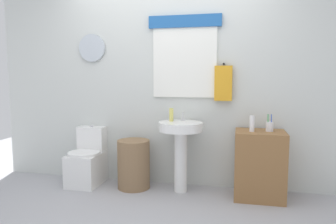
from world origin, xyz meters
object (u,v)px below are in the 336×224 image
Objects in this scene: lotion_bottle at (252,124)px; toothbrush_cup at (270,126)px; wooden_cabinet at (259,165)px; toilet at (88,162)px; laundry_hamper at (134,164)px; soap_bottle at (171,115)px; pedestal_sink at (181,140)px.

lotion_bottle is 0.20m from toothbrush_cup.
toothbrush_cup reaches higher than wooden_cabinet.
toilet reaches higher than laundry_hamper.
toilet is 0.96× the size of wooden_cabinet.
soap_bottle is 1.09m from toothbrush_cup.
toothbrush_cup is at bearing -1.60° from soap_bottle.
wooden_cabinet is at bearing 0.00° from pedestal_sink.
toothbrush_cup is at bearing 12.06° from wooden_cabinet.
soap_bottle reaches higher than wooden_cabinet.
toilet is at bearing 179.12° from wooden_cabinet.
soap_bottle reaches higher than lotion_bottle.
toilet is 3.83× the size of toothbrush_cup.
toilet is at bearing 179.69° from toothbrush_cup.
wooden_cabinet is (0.87, 0.00, -0.23)m from pedestal_sink.
soap_bottle is (-0.99, 0.05, 0.51)m from wooden_cabinet.
pedestal_sink is 0.81m from lotion_bottle.
laundry_hamper is 0.74m from soap_bottle.
wooden_cabinet is at bearing 0.00° from laundry_hamper.
wooden_cabinet is 0.43m from toothbrush_cup.
laundry_hamper is 0.78× the size of wooden_cabinet.
pedestal_sink is 0.90m from wooden_cabinet.
lotion_bottle is (1.34, -0.04, 0.53)m from laundry_hamper.
pedestal_sink is 1.10× the size of wooden_cabinet.
toothbrush_cup reaches higher than pedestal_sink.
pedestal_sink reaches higher than laundry_hamper.
lotion_bottle is (1.95, -0.07, 0.55)m from toilet.
toothbrush_cup is (1.53, 0.02, 0.50)m from laundry_hamper.
soap_bottle is (0.45, 0.05, 0.59)m from laundry_hamper.
pedestal_sink is at bearing -180.00° from wooden_cabinet.
laundry_hamper is at bearing -179.26° from toothbrush_cup.
pedestal_sink is 0.98m from toothbrush_cup.
pedestal_sink is at bearing 177.05° from lotion_bottle.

